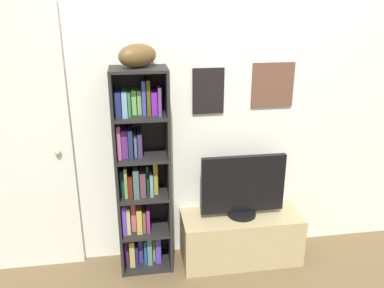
# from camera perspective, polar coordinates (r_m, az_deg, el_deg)

# --- Properties ---
(back_wall) EXTENTS (4.80, 0.08, 2.38)m
(back_wall) POSITION_cam_1_polar(r_m,az_deg,el_deg) (3.00, 3.74, 4.94)
(back_wall) COLOR silver
(back_wall) RESTS_ON ground
(bookshelf) EXTENTS (0.39, 0.30, 1.55)m
(bookshelf) POSITION_cam_1_polar(r_m,az_deg,el_deg) (2.95, -7.56, -4.83)
(bookshelf) COLOR black
(bookshelf) RESTS_ON ground
(football) EXTENTS (0.32, 0.29, 0.16)m
(football) POSITION_cam_1_polar(r_m,az_deg,el_deg) (2.67, -7.90, 12.57)
(football) COLOR brown
(football) RESTS_ON bookshelf
(tv_stand) EXTENTS (0.93, 0.38, 0.39)m
(tv_stand) POSITION_cam_1_polar(r_m,az_deg,el_deg) (3.25, 7.06, -13.24)
(tv_stand) COLOR tan
(tv_stand) RESTS_ON ground
(television) EXTENTS (0.65, 0.22, 0.50)m
(television) POSITION_cam_1_polar(r_m,az_deg,el_deg) (3.03, 7.40, -6.25)
(television) COLOR black
(television) RESTS_ON tv_stand
(door) EXTENTS (0.84, 0.09, 1.98)m
(door) POSITION_cam_1_polar(r_m,az_deg,el_deg) (3.06, -24.74, -0.52)
(door) COLOR silver
(door) RESTS_ON ground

